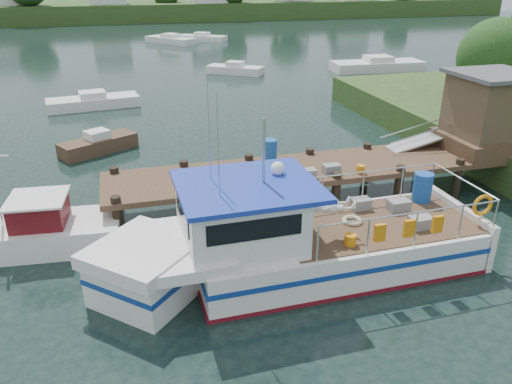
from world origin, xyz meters
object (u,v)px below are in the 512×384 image
object	(u,v)px
moored_a	(93,101)
moored_b	(235,69)
work_boat	(18,233)
moored_c	(377,65)
moored_rowboat	(98,144)
moored_d	(171,40)
moored_far	(202,38)
lobster_boat	(290,243)
dock	(432,134)

from	to	relation	value
moored_a	moored_b	bearing A→B (deg)	49.35
work_boat	moored_c	xyz separation A→B (m)	(25.66, 24.69, -0.10)
moored_rowboat	moored_d	bearing A→B (deg)	78.47
moored_far	moored_a	xyz separation A→B (m)	(-12.49, -30.97, 0.01)
moored_d	moored_c	bearing A→B (deg)	-65.11
moored_far	moored_d	distance (m)	4.23
lobster_boat	work_boat	xyz separation A→B (m)	(-7.69, 3.60, -0.44)
moored_rowboat	moored_a	distance (m)	9.02
lobster_boat	moored_a	distance (m)	22.30
moored_c	lobster_boat	bearing A→B (deg)	-108.40
moored_a	moored_c	bearing A→B (deg)	28.21
work_boat	moored_d	size ratio (longest dim) A/B	1.04
dock	moored_rowboat	world-z (taller)	dock
work_boat	moored_b	world-z (taller)	work_boat
moored_c	moored_a	bearing A→B (deg)	-150.08
lobster_boat	moored_d	size ratio (longest dim) A/B	1.78
moored_rowboat	moored_d	distance (m)	39.54
dock	moored_rowboat	bearing A→B (deg)	147.95
work_boat	moored_far	bearing A→B (deg)	78.97
moored_rowboat	moored_b	bearing A→B (deg)	58.26
dock	moored_b	size ratio (longest dim) A/B	3.46
moored_b	moored_a	bearing A→B (deg)	-143.19
work_boat	moored_d	xyz separation A→B (m)	(10.37, 47.63, -0.15)
moored_a	work_boat	bearing A→B (deg)	-83.79
moored_d	moored_rowboat	bearing A→B (deg)	-110.55
lobster_boat	moored_a	size ratio (longest dim) A/B	2.01
moored_a	moored_c	distance (m)	24.69
lobster_boat	moored_rowboat	distance (m)	13.64
moored_far	dock	bearing A→B (deg)	-70.31
work_boat	moored_a	size ratio (longest dim) A/B	1.17
moored_rowboat	dock	bearing A→B (deg)	-31.83
work_boat	moored_rowboat	bearing A→B (deg)	80.83
moored_rowboat	moored_c	world-z (taller)	moored_c
moored_d	moored_b	bearing A→B (deg)	-90.94
moored_c	moored_d	size ratio (longest dim) A/B	1.24
moored_far	moored_b	xyz separation A→B (m)	(-1.12, -22.39, 0.01)
lobster_boat	moored_b	world-z (taller)	lobster_boat
work_boat	moored_b	xyz separation A→B (m)	(13.29, 26.50, -0.18)
moored_b	lobster_boat	bearing A→B (deg)	-100.75
dock	moored_far	xyz separation A→B (m)	(-0.66, 47.96, -1.86)
dock	moored_far	distance (m)	48.00
moored_far	moored_a	size ratio (longest dim) A/B	1.05
work_boat	moored_rowboat	distance (m)	9.22
lobster_boat	moored_c	distance (m)	33.52
lobster_boat	moored_far	distance (m)	52.93
lobster_boat	moored_a	bearing A→B (deg)	104.29
lobster_boat	moored_a	world-z (taller)	lobster_boat
lobster_boat	moored_c	xyz separation A→B (m)	(17.97, 28.29, -0.54)
moored_b	moored_d	world-z (taller)	moored_d
dock	moored_a	xyz separation A→B (m)	(-13.15, 16.99, -1.86)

